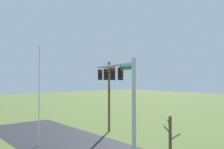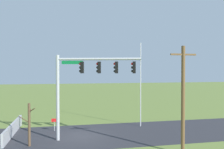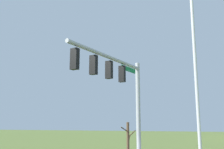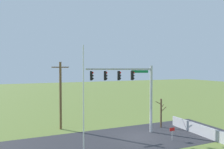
% 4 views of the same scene
% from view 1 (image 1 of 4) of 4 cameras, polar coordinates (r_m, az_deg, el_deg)
% --- Properties ---
extents(road_surface, '(28.00, 8.00, 0.01)m').
position_cam_1_polar(road_surface, '(20.97, -8.93, -16.90)').
color(road_surface, '#2D2D33').
rests_on(road_surface, ground_plane).
extents(signal_mast, '(6.82, 2.19, 7.16)m').
position_cam_1_polar(signal_mast, '(18.00, 1.88, -2.81)').
color(signal_mast, '#B2B5BA').
rests_on(signal_mast, ground_plane).
extents(flagpole, '(0.10, 0.10, 8.71)m').
position_cam_1_polar(flagpole, '(21.29, -17.28, -4.72)').
color(flagpole, silver).
rests_on(flagpole, ground_plane).
extents(utility_pole, '(1.90, 0.26, 7.59)m').
position_cam_1_polar(utility_pole, '(25.90, -0.72, -4.99)').
color(utility_pole, brown).
rests_on(utility_pole, ground_plane).
extents(bare_tree, '(1.27, 1.02, 3.34)m').
position_cam_1_polar(bare_tree, '(16.03, 13.93, -15.48)').
color(bare_tree, brown).
rests_on(bare_tree, ground_plane).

